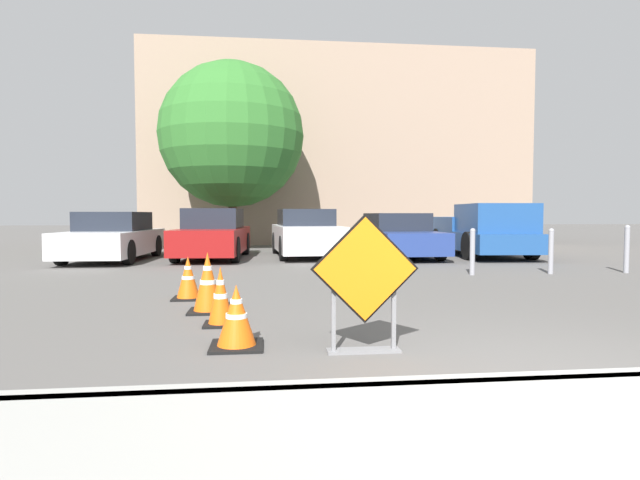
{
  "coord_description": "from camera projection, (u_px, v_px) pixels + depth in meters",
  "views": [
    {
      "loc": [
        -2.17,
        -3.4,
        1.32
      ],
      "look_at": [
        -0.57,
        11.24,
        0.56
      ],
      "focal_mm": 28.0,
      "sensor_mm": 36.0,
      "label": 1
    }
  ],
  "objects": [
    {
      "name": "parked_car_nearest",
      "position": [
        114.0,
        238.0,
        14.31
      ],
      "size": [
        2.04,
        4.52,
        1.39
      ],
      "rotation": [
        0.0,
        0.0,
        3.1
      ],
      "color": "silver",
      "rests_on": "ground_plane"
    },
    {
      "name": "traffic_cone_fourth",
      "position": [
        188.0,
        278.0,
        7.74
      ],
      "size": [
        0.47,
        0.47,
        0.67
      ],
      "color": "black",
      "rests_on": "ground_plane"
    },
    {
      "name": "traffic_cone_nearest",
      "position": [
        236.0,
        317.0,
        4.94
      ],
      "size": [
        0.52,
        0.52,
        0.63
      ],
      "color": "black",
      "rests_on": "ground_plane"
    },
    {
      "name": "road_closed_sign",
      "position": [
        365.0,
        281.0,
        4.72
      ],
      "size": [
        1.04,
        0.2,
        1.33
      ],
      "color": "black",
      "rests_on": "ground_plane"
    },
    {
      "name": "bollard_nearest",
      "position": [
        472.0,
        250.0,
        10.8
      ],
      "size": [
        0.12,
        0.12,
        1.02
      ],
      "color": "gray",
      "rests_on": "ground_plane"
    },
    {
      "name": "bollard_third",
      "position": [
        627.0,
        248.0,
        11.2
      ],
      "size": [
        0.12,
        0.12,
        1.08
      ],
      "color": "gray",
      "rests_on": "ground_plane"
    },
    {
      "name": "bollard_second",
      "position": [
        551.0,
        250.0,
        11.0
      ],
      "size": [
        0.12,
        0.12,
        1.01
      ],
      "color": "gray",
      "rests_on": "ground_plane"
    },
    {
      "name": "building_facade_backdrop",
      "position": [
        335.0,
        152.0,
        23.67
      ],
      "size": [
        17.1,
        5.0,
        8.58
      ],
      "color": "gray",
      "rests_on": "ground_plane"
    },
    {
      "name": "ground_plane",
      "position": [
        346.0,
        263.0,
        13.61
      ],
      "size": [
        96.0,
        96.0,
        0.0
      ],
      "primitive_type": "plane",
      "color": "#565451"
    },
    {
      "name": "street_tree_behind_lot",
      "position": [
        232.0,
        135.0,
        18.41
      ],
      "size": [
        5.32,
        5.32,
        6.9
      ],
      "color": "#513823",
      "rests_on": "ground_plane"
    },
    {
      "name": "parked_car_third",
      "position": [
        306.0,
        234.0,
        15.54
      ],
      "size": [
        2.05,
        4.49,
        1.48
      ],
      "rotation": [
        0.0,
        0.0,
        3.2
      ],
      "color": "white",
      "rests_on": "ground_plane"
    },
    {
      "name": "curb_lip",
      "position": [
        562.0,
        384.0,
        3.68
      ],
      "size": [
        29.48,
        0.2,
        0.14
      ],
      "color": "#999993",
      "rests_on": "ground_plane"
    },
    {
      "name": "pickup_truck",
      "position": [
        485.0,
        233.0,
        15.58
      ],
      "size": [
        2.33,
        5.39,
        1.63
      ],
      "rotation": [
        0.0,
        0.0,
        3.08
      ],
      "color": "navy",
      "rests_on": "ground_plane"
    },
    {
      "name": "traffic_cone_second",
      "position": [
        221.0,
        297.0,
        5.92
      ],
      "size": [
        0.4,
        0.4,
        0.7
      ],
      "color": "black",
      "rests_on": "ground_plane"
    },
    {
      "name": "parked_car_second",
      "position": [
        214.0,
        235.0,
        14.92
      ],
      "size": [
        2.04,
        4.54,
        1.49
      ],
      "rotation": [
        0.0,
        0.0,
        3.08
      ],
      "color": "maroon",
      "rests_on": "ground_plane"
    },
    {
      "name": "traffic_cone_third",
      "position": [
        208.0,
        283.0,
        6.71
      ],
      "size": [
        0.52,
        0.52,
        0.81
      ],
      "color": "black",
      "rests_on": "ground_plane"
    },
    {
      "name": "parked_car_fourth",
      "position": [
        397.0,
        236.0,
        15.44
      ],
      "size": [
        1.96,
        4.66,
        1.35
      ],
      "rotation": [
        0.0,
        0.0,
        3.16
      ],
      "color": "navy",
      "rests_on": "ground_plane"
    }
  ]
}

